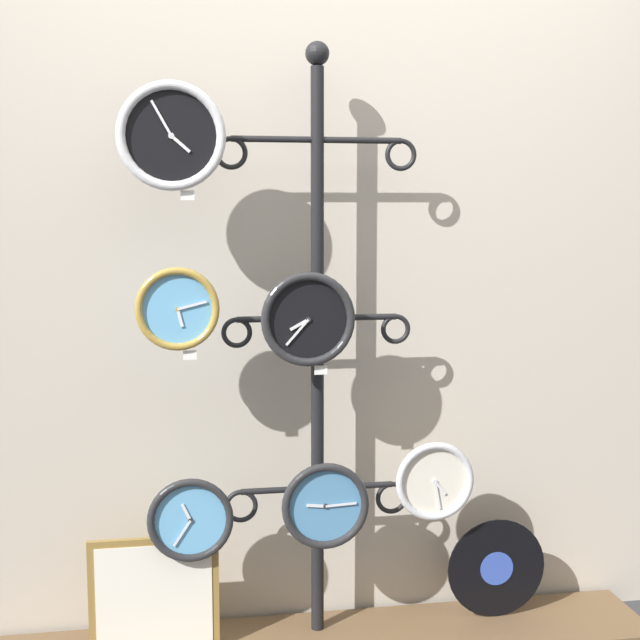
{
  "coord_description": "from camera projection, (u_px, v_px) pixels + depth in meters",
  "views": [
    {
      "loc": [
        -0.46,
        -2.35,
        1.44
      ],
      "look_at": [
        0.0,
        0.36,
        1.1
      ],
      "focal_mm": 50.0,
      "sensor_mm": 36.0,
      "label": 1
    }
  ],
  "objects": [
    {
      "name": "clock_bottom_left",
      "position": [
        190.0,
        520.0,
        2.73
      ],
      "size": [
        0.27,
        0.04,
        0.27
      ],
      "color": "#60A8DB"
    },
    {
      "name": "vinyl_record",
      "position": [
        496.0,
        568.0,
        3.02
      ],
      "size": [
        0.34,
        0.01,
        0.34
      ],
      "color": "black",
      "rests_on": "low_shelf"
    },
    {
      "name": "price_tag_lower",
      "position": [
        321.0,
        370.0,
        2.73
      ],
      "size": [
        0.04,
        0.0,
        0.03
      ],
      "color": "white"
    },
    {
      "name": "clock_middle_left",
      "position": [
        177.0,
        309.0,
        2.64
      ],
      "size": [
        0.25,
        0.04,
        0.25
      ],
      "color": "#60A8DB"
    },
    {
      "name": "clock_middle_center",
      "position": [
        308.0,
        319.0,
        2.7
      ],
      "size": [
        0.29,
        0.04,
        0.29
      ],
      "color": "black"
    },
    {
      "name": "display_stand",
      "position": [
        317.0,
        460.0,
        2.88
      ],
      "size": [
        0.64,
        0.42,
        1.95
      ],
      "color": "black",
      "rests_on": "ground_plane"
    },
    {
      "name": "price_tag_mid",
      "position": [
        190.0,
        355.0,
        2.66
      ],
      "size": [
        0.04,
        0.0,
        0.03
      ],
      "color": "white"
    },
    {
      "name": "clock_top_left",
      "position": [
        171.0,
        136.0,
        2.57
      ],
      "size": [
        0.32,
        0.04,
        0.32
      ],
      "color": "black"
    },
    {
      "name": "picture_frame",
      "position": [
        154.0,
        595.0,
        2.77
      ],
      "size": [
        0.4,
        0.02,
        0.37
      ],
      "color": "olive",
      "rests_on": "low_shelf"
    },
    {
      "name": "clock_bottom_center",
      "position": [
        325.0,
        505.0,
        2.79
      ],
      "size": [
        0.28,
        0.04,
        0.28
      ],
      "color": "#4C84B2"
    },
    {
      "name": "shop_wall",
      "position": [
        309.0,
        221.0,
        2.94
      ],
      "size": [
        4.4,
        0.04,
        2.8
      ],
      "color": "#BCB2A3",
      "rests_on": "ground_plane"
    },
    {
      "name": "price_tag_upper",
      "position": [
        187.0,
        195.0,
        2.6
      ],
      "size": [
        0.04,
        0.0,
        0.03
      ],
      "color": "white"
    },
    {
      "name": "clock_bottom_right",
      "position": [
        434.0,
        481.0,
        2.88
      ],
      "size": [
        0.26,
        0.04,
        0.26
      ],
      "color": "silver"
    }
  ]
}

